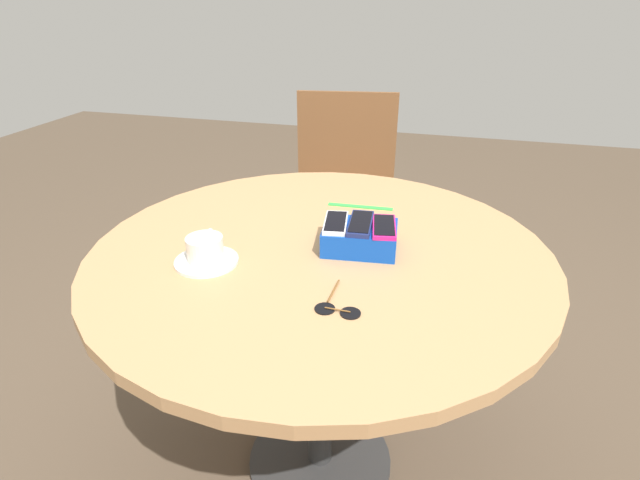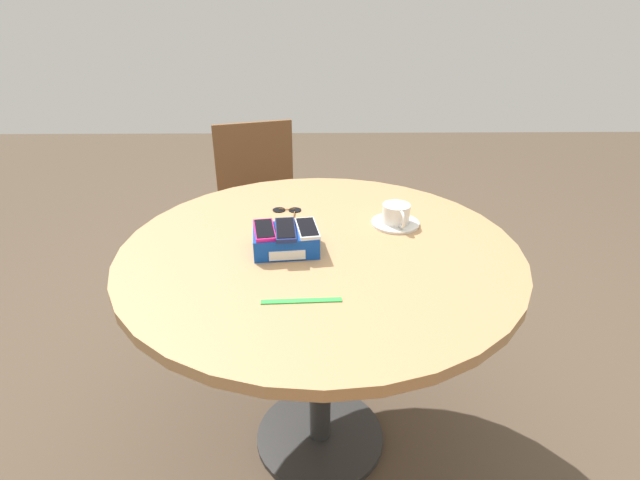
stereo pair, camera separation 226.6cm
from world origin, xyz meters
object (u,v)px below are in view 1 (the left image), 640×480
at_px(phone_navy, 361,224).
at_px(lanyard_strap, 360,207).
at_px(phone_white, 336,223).
at_px(saucer, 207,261).
at_px(phone_box, 360,238).
at_px(coffee_cup, 205,248).
at_px(chair_near_window, 343,203).
at_px(phone_magenta, 384,227).
at_px(round_table, 320,284).
at_px(sunglasses, 337,308).

bearing_deg(phone_navy, lanyard_strap, -79.28).
relative_size(phone_white, saucer, 0.91).
relative_size(phone_box, saucer, 1.28).
relative_size(coffee_cup, chair_near_window, 0.12).
xyz_separation_m(phone_magenta, phone_navy, (0.06, -0.00, 0.00)).
bearing_deg(chair_near_window, phone_box, 104.84).
bearing_deg(round_table, phone_magenta, -171.17).
bearing_deg(lanyard_strap, phone_navy, 100.72).
height_order(phone_magenta, saucer, phone_magenta).
xyz_separation_m(phone_white, chair_near_window, (0.18, -0.90, -0.33)).
height_order(round_table, lanyard_strap, lanyard_strap).
bearing_deg(phone_magenta, phone_white, 4.21).
bearing_deg(saucer, phone_navy, -152.94).
distance_m(coffee_cup, sunglasses, 0.35).
xyz_separation_m(phone_white, coffee_cup, (0.26, 0.15, -0.03)).
bearing_deg(lanyard_strap, phone_box, 100.65).
bearing_deg(phone_box, coffee_cup, 25.98).
distance_m(phone_box, chair_near_window, 0.97).
distance_m(round_table, phone_white, 0.17).
xyz_separation_m(round_table, sunglasses, (-0.10, 0.24, 0.11)).
bearing_deg(saucer, phone_magenta, -156.59).
relative_size(round_table, phone_white, 8.37).
distance_m(phone_white, chair_near_window, 0.97).
bearing_deg(phone_magenta, sunglasses, 79.61).
bearing_deg(phone_navy, phone_box, 96.91).
bearing_deg(round_table, lanyard_strap, -99.70).
xyz_separation_m(round_table, lanyard_strap, (-0.05, -0.27, 0.11)).
bearing_deg(phone_navy, phone_magenta, 179.26).
xyz_separation_m(coffee_cup, chair_near_window, (-0.09, -1.05, -0.30)).
height_order(phone_white, saucer, phone_white).
xyz_separation_m(phone_white, sunglasses, (-0.07, 0.26, -0.06)).
distance_m(phone_navy, chair_near_window, 0.98).
bearing_deg(phone_magenta, chair_near_window, -71.82).
distance_m(round_table, coffee_cup, 0.30).
xyz_separation_m(phone_box, phone_magenta, (-0.06, -0.00, 0.03)).
relative_size(saucer, coffee_cup, 1.28).
xyz_separation_m(coffee_cup, lanyard_strap, (-0.28, -0.41, -0.04)).
bearing_deg(phone_box, chair_near_window, -75.16).
bearing_deg(chair_near_window, coffee_cup, 85.32).
xyz_separation_m(phone_white, lanyard_strap, (-0.01, -0.25, -0.06)).
bearing_deg(phone_magenta, phone_box, 3.73).
bearing_deg(phone_box, saucer, 26.40).
height_order(phone_navy, coffee_cup, phone_navy).
bearing_deg(sunglasses, saucer, -17.10).
distance_m(lanyard_strap, chair_near_window, 0.72).
relative_size(phone_magenta, sunglasses, 1.04).
height_order(sunglasses, chair_near_window, chair_near_window).
height_order(round_table, phone_magenta, phone_magenta).
bearing_deg(lanyard_strap, phone_white, 87.41).
distance_m(saucer, lanyard_strap, 0.49).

